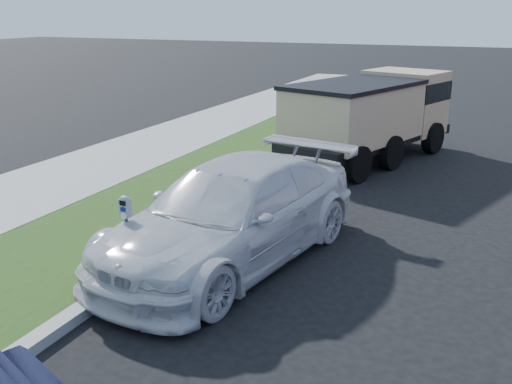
% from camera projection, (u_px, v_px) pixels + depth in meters
% --- Properties ---
extents(ground, '(120.00, 120.00, 0.00)m').
position_uv_depth(ground, '(317.00, 287.00, 8.76)').
color(ground, black).
rests_on(ground, ground).
extents(streetside, '(6.12, 50.00, 0.15)m').
position_uv_depth(streetside, '(93.00, 198.00, 12.60)').
color(streetside, gray).
rests_on(streetside, ground).
extents(parking_meter, '(0.17, 0.12, 1.22)m').
position_uv_depth(parking_meter, '(126.00, 218.00, 8.66)').
color(parking_meter, '#3F4247').
rests_on(parking_meter, ground).
extents(white_wagon, '(3.12, 5.71, 1.57)m').
position_uv_depth(white_wagon, '(232.00, 213.00, 9.51)').
color(white_wagon, silver).
rests_on(white_wagon, ground).
extents(dump_truck, '(3.71, 6.00, 2.21)m').
position_uv_depth(dump_truck, '(373.00, 112.00, 15.90)').
color(dump_truck, black).
rests_on(dump_truck, ground).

